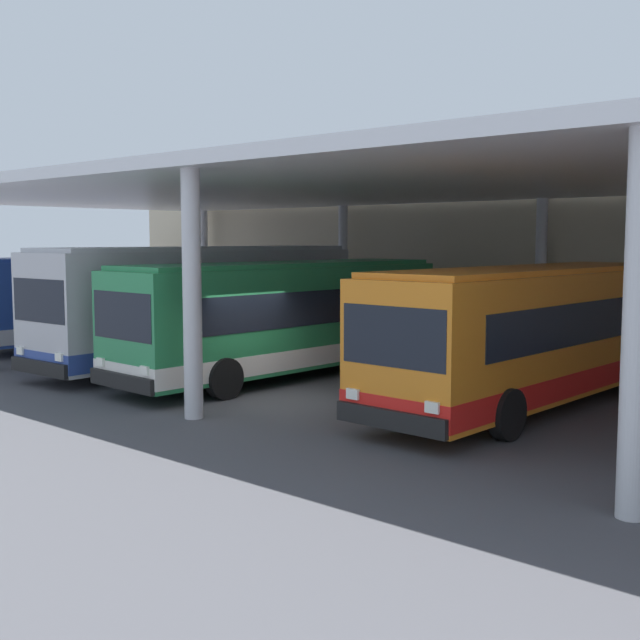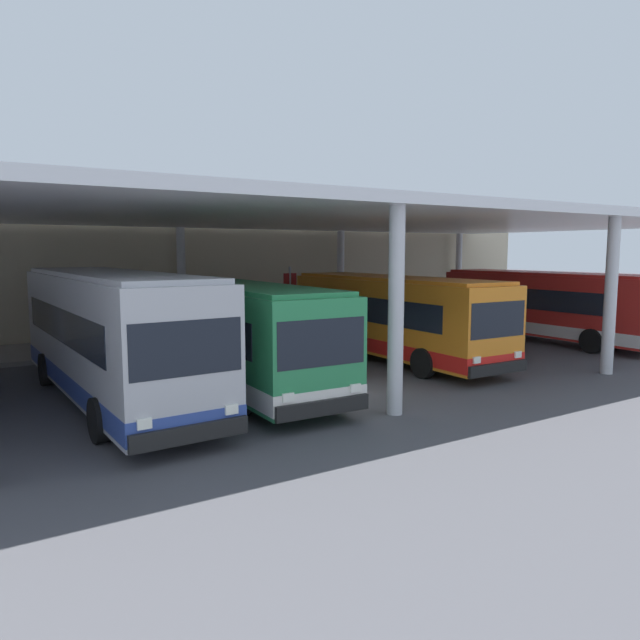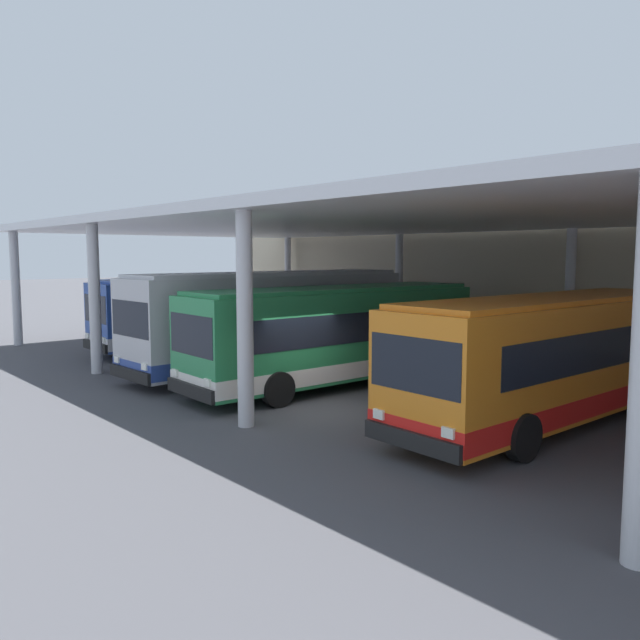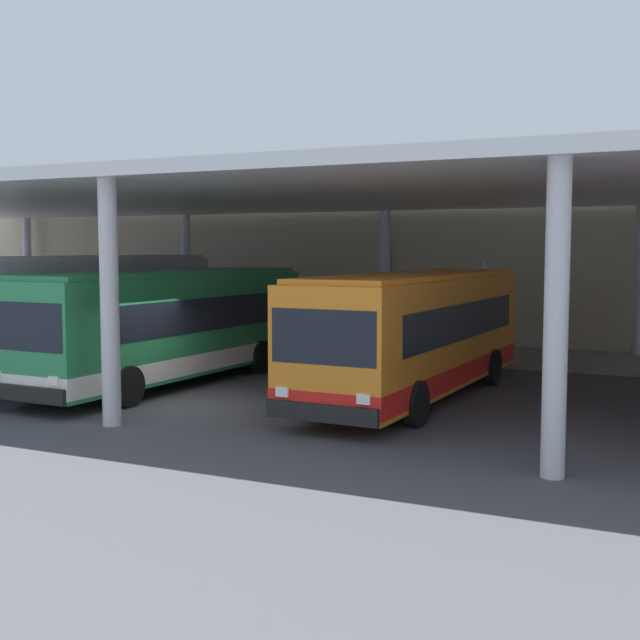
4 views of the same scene
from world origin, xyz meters
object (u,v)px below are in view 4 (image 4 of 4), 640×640
(bus_middle_bay, at_px, (169,325))
(bench_waiting, at_px, (392,334))
(bus_second_bay, at_px, (74,314))
(bus_far_bay, at_px, (415,333))
(banner_sign, at_px, (482,303))
(trash_bin, at_px, (463,337))

(bus_middle_bay, xyz_separation_m, bench_waiting, (3.12, 9.29, -0.99))
(bus_second_bay, bearing_deg, bus_middle_bay, -2.70)
(bus_middle_bay, relative_size, bus_far_bay, 1.00)
(banner_sign, bearing_deg, bench_waiting, 166.15)
(trash_bin, xyz_separation_m, banner_sign, (0.96, -1.13, 1.30))
(bus_second_bay, bearing_deg, banner_sign, 38.76)
(bus_second_bay, bearing_deg, trash_bin, 45.19)
(banner_sign, bearing_deg, bus_middle_bay, -128.42)
(bus_middle_bay, xyz_separation_m, banner_sign, (6.67, 8.41, 0.32))
(banner_sign, bearing_deg, bus_far_bay, -88.16)
(bus_second_bay, distance_m, bench_waiting, 11.39)
(bus_middle_bay, xyz_separation_m, bus_far_bay, (6.91, 0.93, 0.00))
(trash_bin, bearing_deg, bench_waiting, -174.45)
(bench_waiting, xyz_separation_m, banner_sign, (3.56, -0.88, 1.32))
(bus_second_bay, xyz_separation_m, banner_sign, (10.27, 8.24, 0.14))
(bus_second_bay, distance_m, bus_far_bay, 10.54)
(trash_bin, relative_size, banner_sign, 0.31)
(bus_far_bay, height_order, bench_waiting, bus_far_bay)
(bench_waiting, distance_m, trash_bin, 2.61)
(bus_far_bay, distance_m, banner_sign, 7.50)
(bus_second_bay, relative_size, trash_bin, 11.64)
(bench_waiting, bearing_deg, bus_far_bay, -65.59)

